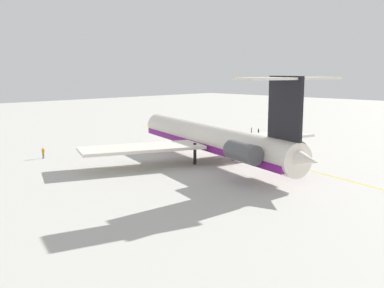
{
  "coord_description": "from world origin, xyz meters",
  "views": [
    {
      "loc": [
        -42.93,
        61.98,
        13.71
      ],
      "look_at": [
        2.21,
        16.38,
        3.12
      ],
      "focal_mm": 40.9,
      "sensor_mm": 36.0,
      "label": 1
    }
  ],
  "objects_px": {
    "safety_cone_nose": "(207,134)",
    "main_jetliner": "(214,139)",
    "ground_crew_near_nose": "(252,130)",
    "ground_crew_near_tail": "(43,151)",
    "ground_crew_portside": "(258,131)"
  },
  "relations": [
    {
      "from": "ground_crew_near_tail",
      "to": "ground_crew_near_nose",
      "type": "bearing_deg",
      "value": 122.16
    },
    {
      "from": "main_jetliner",
      "to": "ground_crew_portside",
      "type": "distance_m",
      "value": 29.52
    },
    {
      "from": "ground_crew_near_tail",
      "to": "safety_cone_nose",
      "type": "distance_m",
      "value": 37.21
    },
    {
      "from": "ground_crew_near_tail",
      "to": "safety_cone_nose",
      "type": "height_order",
      "value": "ground_crew_near_tail"
    },
    {
      "from": "ground_crew_near_nose",
      "to": "ground_crew_near_tail",
      "type": "relative_size",
      "value": 0.93
    },
    {
      "from": "ground_crew_near_nose",
      "to": "ground_crew_portside",
      "type": "relative_size",
      "value": 0.96
    },
    {
      "from": "safety_cone_nose",
      "to": "main_jetliner",
      "type": "bearing_deg",
      "value": 135.05
    },
    {
      "from": "ground_crew_near_tail",
      "to": "safety_cone_nose",
      "type": "relative_size",
      "value": 3.25
    },
    {
      "from": "ground_crew_near_tail",
      "to": "ground_crew_portside",
      "type": "distance_m",
      "value": 45.29
    },
    {
      "from": "main_jetliner",
      "to": "ground_crew_near_tail",
      "type": "bearing_deg",
      "value": 55.43
    },
    {
      "from": "safety_cone_nose",
      "to": "ground_crew_portside",
      "type": "bearing_deg",
      "value": -141.29
    },
    {
      "from": "ground_crew_near_nose",
      "to": "ground_crew_portside",
      "type": "xyz_separation_m",
      "value": [
        -2.38,
        0.7,
        0.04
      ]
    },
    {
      "from": "main_jetliner",
      "to": "ground_crew_near_nose",
      "type": "distance_m",
      "value": 31.14
    },
    {
      "from": "main_jetliner",
      "to": "ground_crew_portside",
      "type": "bearing_deg",
      "value": -49.99
    },
    {
      "from": "ground_crew_near_nose",
      "to": "safety_cone_nose",
      "type": "xyz_separation_m",
      "value": [
        6.31,
        7.67,
        -0.78
      ]
    }
  ]
}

